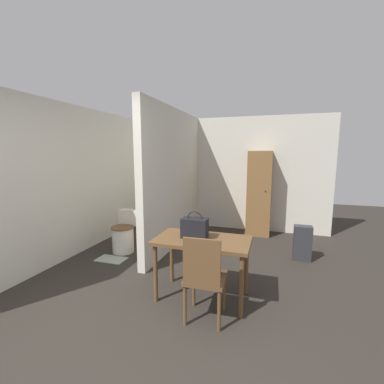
{
  "coord_description": "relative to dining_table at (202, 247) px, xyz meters",
  "views": [
    {
      "loc": [
        1.23,
        -1.67,
        1.7
      ],
      "look_at": [
        0.17,
        1.65,
        1.18
      ],
      "focal_mm": 24.0,
      "sensor_mm": 36.0,
      "label": 1
    }
  ],
  "objects": [
    {
      "name": "handbag",
      "position": [
        -0.1,
        0.01,
        0.21
      ],
      "size": [
        0.3,
        0.16,
        0.32
      ],
      "color": "black",
      "rests_on": "dining_table"
    },
    {
      "name": "ground_plane",
      "position": [
        -0.48,
        -1.1,
        -0.63
      ],
      "size": [
        16.0,
        16.0,
        0.0
      ],
      "primitive_type": "plane",
      "color": "#2D2823"
    },
    {
      "name": "toilet",
      "position": [
        -1.7,
        1.02,
        -0.32
      ],
      "size": [
        0.39,
        0.54,
        0.7
      ],
      "color": "silver",
      "rests_on": "ground_plane"
    },
    {
      "name": "wooden_chair",
      "position": [
        0.14,
        -0.44,
        -0.13
      ],
      "size": [
        0.42,
        0.42,
        0.92
      ],
      "rotation": [
        0.0,
        0.0,
        0.04
      ],
      "color": "brown",
      "rests_on": "ground_plane"
    },
    {
      "name": "dining_table",
      "position": [
        0.0,
        0.0,
        0.0
      ],
      "size": [
        1.1,
        0.61,
        0.73
      ],
      "color": "brown",
      "rests_on": "ground_plane"
    },
    {
      "name": "wooden_cabinet",
      "position": [
        0.48,
        2.74,
        0.25
      ],
      "size": [
        0.48,
        0.5,
        1.76
      ],
      "color": "brown",
      "rests_on": "ground_plane"
    },
    {
      "name": "space_heater",
      "position": [
        1.24,
        1.54,
        -0.35
      ],
      "size": [
        0.27,
        0.17,
        0.57
      ],
      "color": "#2D2D33",
      "rests_on": "ground_plane"
    },
    {
      "name": "bath_mat",
      "position": [
        -1.7,
        0.6,
        -0.63
      ],
      "size": [
        0.47,
        0.28,
        0.01
      ],
      "color": "#99A899",
      "rests_on": "ground_plane"
    },
    {
      "name": "partition_wall",
      "position": [
        -1.0,
        1.66,
        0.62
      ],
      "size": [
        0.12,
        2.67,
        2.5
      ],
      "color": "beige",
      "rests_on": "ground_plane"
    },
    {
      "name": "wall_left",
      "position": [
        -2.46,
        0.95,
        0.62
      ],
      "size": [
        0.12,
        5.09,
        2.5
      ],
      "color": "beige",
      "rests_on": "ground_plane"
    },
    {
      "name": "wall_back",
      "position": [
        -0.48,
        3.06,
        0.62
      ],
      "size": [
        4.84,
        0.12,
        2.5
      ],
      "color": "beige",
      "rests_on": "ground_plane"
    }
  ]
}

